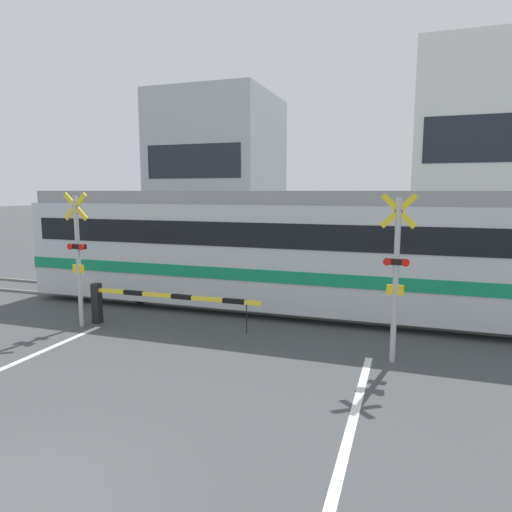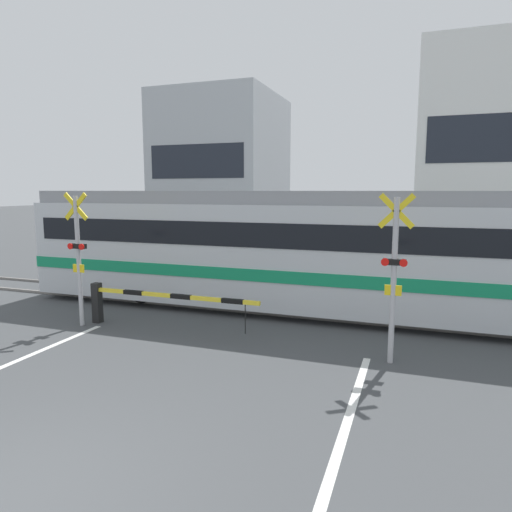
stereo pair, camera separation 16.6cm
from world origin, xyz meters
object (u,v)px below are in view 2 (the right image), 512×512
crossing_barrier_near (140,299)px  crossing_signal_right (394,271)px  crossing_signal_left (78,253)px  crossing_barrier_far (356,270)px  commuter_train (324,249)px

crossing_barrier_near → crossing_signal_right: 6.10m
crossing_signal_left → crossing_barrier_near: bearing=13.5°
crossing_barrier_near → crossing_signal_left: bearing=-166.5°
crossing_barrier_far → crossing_signal_right: (1.50, -6.37, 1.12)m
commuter_train → crossing_signal_left: bearing=-149.7°
crossing_barrier_far → crossing_signal_left: crossing_signal_left is taller
crossing_barrier_far → crossing_signal_right: crossing_signal_right is taller
crossing_barrier_far → crossing_signal_left: bearing=-133.3°
commuter_train → crossing_signal_right: (1.99, -3.21, 0.04)m
crossing_signal_left → crossing_signal_right: size_ratio=1.00×
crossing_barrier_near → crossing_barrier_far: bearing=53.2°
crossing_barrier_near → crossing_barrier_far: 7.50m
crossing_signal_right → commuter_train: bearing=121.7°
crossing_barrier_near → crossing_signal_left: crossing_signal_left is taller
commuter_train → crossing_signal_right: size_ratio=5.25×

